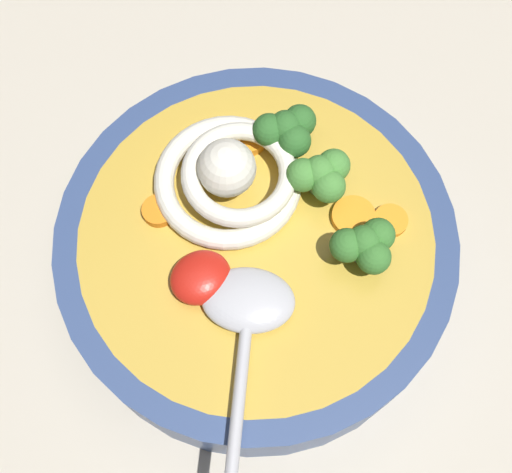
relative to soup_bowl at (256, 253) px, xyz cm
name	(u,v)px	position (x,y,z in cm)	size (l,w,h in cm)	color
table_slab	(272,323)	(-0.86, -3.76, -5.47)	(99.60, 99.60, 4.17)	#BCB29E
soup_bowl	(256,253)	(0.00, 0.00, 0.00)	(27.33, 27.33, 6.56)	#334775
noodle_pile	(231,176)	(0.51, 4.16, 4.57)	(11.16, 10.94, 4.48)	silver
soup_spoon	(247,322)	(-3.67, -4.96, 3.97)	(12.95, 15.85, 1.60)	#B7B7BC
chili_sauce_dollop	(201,277)	(-4.70, -0.92, 4.07)	(4.02, 3.62, 1.81)	red
broccoli_floret_far	(365,245)	(5.18, -4.84, 5.34)	(4.37, 3.76, 3.46)	#7A9E60
broccoli_floret_near_spoon	(287,130)	(5.37, 4.83, 5.39)	(4.49, 3.86, 3.55)	#7A9E60
broccoli_floret_center	(321,175)	(5.49, 0.78, 5.36)	(4.43, 3.81, 3.50)	#7A9E60
carrot_slice_front	(159,211)	(-4.76, 4.88, 3.51)	(2.23, 2.23, 0.68)	orange
carrot_slice_beside_chili	(249,138)	(3.39, 6.61, 3.54)	(2.64, 2.64, 0.74)	orange
carrot_slice_left	(353,217)	(6.31, -2.26, 3.47)	(2.95, 2.95, 0.61)	orange
carrot_slice_extra_a	(392,222)	(8.32, -3.92, 3.41)	(2.33, 2.33, 0.49)	orange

